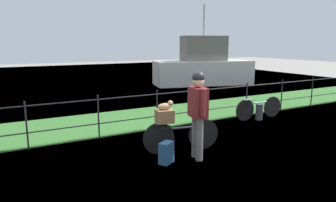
{
  "coord_description": "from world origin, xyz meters",
  "views": [
    {
      "loc": [
        -3.31,
        -4.59,
        2.19
      ],
      "look_at": [
        -0.13,
        1.23,
        0.9
      ],
      "focal_mm": 32.17,
      "sensor_mm": 36.0,
      "label": 1
    }
  ],
  "objects": [
    {
      "name": "wooden_crate",
      "position": [
        -0.61,
        0.49,
        0.77
      ],
      "size": [
        0.38,
        0.34,
        0.26
      ],
      "primitive_type": "cube",
      "rotation": [
        0.0,
        0.0,
        -0.19
      ],
      "color": "olive",
      "rests_on": "bicycle_main"
    },
    {
      "name": "backpack_on_paving",
      "position": [
        -0.82,
        0.03,
        0.2
      ],
      "size": [
        0.33,
        0.3,
        0.4
      ],
      "primitive_type": "cube",
      "rotation": [
        0.0,
        0.0,
        0.53
      ],
      "color": "#28517A",
      "rests_on": "ground"
    },
    {
      "name": "bicycle_parked",
      "position": [
        3.09,
        1.64,
        0.33
      ],
      "size": [
        1.65,
        0.18,
        0.61
      ],
      "color": "black",
      "rests_on": "ground"
    },
    {
      "name": "cyclist_person",
      "position": [
        -0.19,
        -0.05,
        1.0
      ],
      "size": [
        0.33,
        0.53,
        1.68
      ],
      "color": "slate",
      "rests_on": "ground"
    },
    {
      "name": "iron_fence",
      "position": [
        -0.0,
        2.04,
        0.59
      ],
      "size": [
        18.04,
        0.04,
        1.03
      ],
      "color": "black",
      "rests_on": "ground"
    },
    {
      "name": "harbor_water",
      "position": [
        0.0,
        11.23,
        0.0
      ],
      "size": [
        30.0,
        30.0,
        0.0
      ],
      "primitive_type": "plane",
      "color": "#426684",
      "rests_on": "ground"
    },
    {
      "name": "ground_plane",
      "position": [
        0.0,
        0.0,
        0.0
      ],
      "size": [
        60.0,
        60.0,
        0.0
      ],
      "primitive_type": "plane",
      "color": "gray"
    },
    {
      "name": "bicycle_main",
      "position": [
        -0.27,
        0.42,
        0.34
      ],
      "size": [
        1.59,
        0.35,
        0.64
      ],
      "color": "black",
      "rests_on": "ground"
    },
    {
      "name": "terrier_dog",
      "position": [
        -0.59,
        0.48,
        0.97
      ],
      "size": [
        0.32,
        0.19,
        0.18
      ],
      "color": "tan",
      "rests_on": "wooden_crate"
    },
    {
      "name": "moored_boat_near",
      "position": [
        5.95,
        8.48,
        0.93
      ],
      "size": [
        5.37,
        2.93,
        4.13
      ],
      "color": "silver",
      "rests_on": "ground"
    },
    {
      "name": "mooring_bollard",
      "position": [
        3.03,
        1.54,
        0.23
      ],
      "size": [
        0.2,
        0.2,
        0.46
      ],
      "primitive_type": "cylinder",
      "color": "#38383D",
      "rests_on": "ground"
    },
    {
      "name": "grass_strip",
      "position": [
        0.0,
        3.29,
        0.01
      ],
      "size": [
        27.0,
        2.4,
        0.03
      ],
      "primitive_type": "cube",
      "color": "#38702D",
      "rests_on": "ground"
    }
  ]
}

